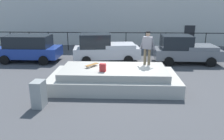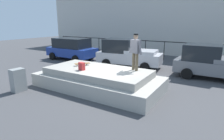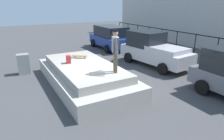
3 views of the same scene
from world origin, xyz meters
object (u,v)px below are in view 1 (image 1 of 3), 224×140
car_blue_hatchback_near (29,48)px  car_grey_pickup_far (184,50)px  skateboarder (148,46)px  skateboard (92,65)px  car_silver_pickup_mid (104,48)px  backpack (103,68)px  utility_box (39,94)px

car_blue_hatchback_near → car_grey_pickup_far: size_ratio=0.98×
skateboarder → car_grey_pickup_far: (3.06, 4.10, -1.02)m
skateboard → car_silver_pickup_mid: car_silver_pickup_mid is taller
backpack → car_silver_pickup_mid: car_silver_pickup_mid is taller
car_silver_pickup_mid → backpack: bearing=-86.4°
utility_box → car_silver_pickup_mid: bearing=77.9°
skateboard → car_grey_pickup_far: 7.46m
car_silver_pickup_mid → utility_box: size_ratio=4.36×
skateboard → car_silver_pickup_mid: (0.27, 4.66, -0.10)m
skateboard → car_blue_hatchback_near: 6.94m
car_blue_hatchback_near → car_silver_pickup_mid: size_ratio=0.92×
skateboarder → car_blue_hatchback_near: (-7.93, 4.15, -1.00)m
car_blue_hatchback_near → utility_box: car_blue_hatchback_near is taller
skateboarder → car_blue_hatchback_near: bearing=152.4°
skateboarder → skateboard: 2.98m
skateboarder → utility_box: skateboarder is taller
car_blue_hatchback_near → backpack: bearing=-43.4°
skateboarder → skateboard: bearing=-169.4°
skateboard → car_grey_pickup_far: (5.85, 4.62, -0.13)m
car_silver_pickup_mid → car_grey_pickup_far: size_ratio=1.07×
car_blue_hatchback_near → car_silver_pickup_mid: car_silver_pickup_mid is taller
utility_box → backpack: bearing=40.1°
car_blue_hatchback_near → skateboarder: bearing=-27.6°
utility_box → car_blue_hatchback_near: bearing=119.0°
skateboard → utility_box: bearing=-125.9°
backpack → utility_box: 3.07m
skateboard → car_silver_pickup_mid: bearing=86.6°
skateboarder → skateboard: (-2.79, -0.52, -0.89)m
car_blue_hatchback_near → car_grey_pickup_far: 10.99m
skateboard → backpack: (0.61, -0.76, 0.09)m
car_blue_hatchback_near → car_grey_pickup_far: car_grey_pickup_far is taller
skateboarder → skateboard: size_ratio=2.25×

